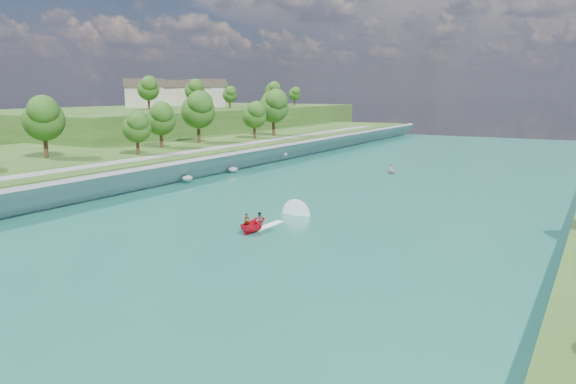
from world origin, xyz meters
The scene contains 10 objects.
ground centered at (0.00, 0.00, 0.00)m, with size 260.00×260.00×0.00m, color #2D5119.
river_water centered at (0.00, 20.00, 0.05)m, with size 55.00×240.00×0.10m, color #1B6857.
berm_west centered at (-50.00, 20.00, 1.75)m, with size 45.00×240.00×3.50m, color #2D5119.
ridge_west centered at (-82.50, 95.00, 4.50)m, with size 60.00×120.00×9.00m, color #2D5119.
riprap_bank centered at (-25.85, 19.42, 1.80)m, with size 3.68×236.00×4.05m.
riverside_path centered at (-32.50, 20.00, 3.55)m, with size 3.00×200.00×0.10m, color gray.
ridge_houses centered at (-88.67, 100.00, 13.31)m, with size 29.50×29.50×8.40m.
trees_ridge centered at (-68.81, 96.12, 13.56)m, with size 18.99×62.67×10.05m.
motorboat centered at (-0.01, 10.21, 0.71)m, with size 3.60×18.70×1.97m.
raft centered at (-1.70, 53.71, 0.46)m, with size 2.72×3.14×1.62m.
Camera 1 is at (29.67, -36.76, 13.87)m, focal length 35.00 mm.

